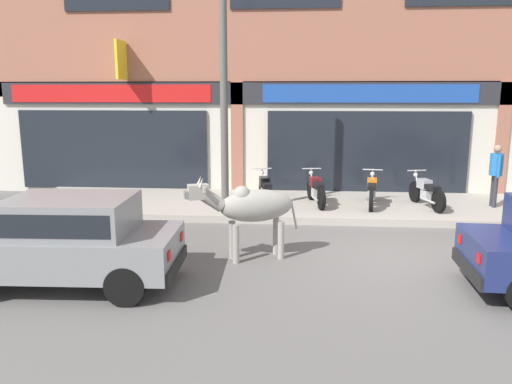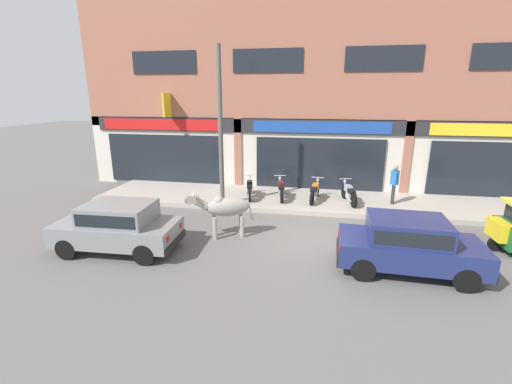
% 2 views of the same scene
% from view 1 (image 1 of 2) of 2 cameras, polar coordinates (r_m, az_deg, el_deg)
% --- Properties ---
extents(ground_plane, '(90.00, 90.00, 0.00)m').
position_cam_1_polar(ground_plane, '(9.94, 16.43, -7.16)').
color(ground_plane, '#605E5B').
extents(sidewalk, '(19.00, 3.46, 0.18)m').
position_cam_1_polar(sidewalk, '(13.65, 13.19, -1.64)').
color(sidewalk, '#A8A093').
rests_on(sidewalk, ground).
extents(shop_building, '(23.00, 1.40, 9.85)m').
position_cam_1_polar(shop_building, '(15.38, 12.88, 17.16)').
color(shop_building, '#9E604C').
rests_on(shop_building, ground).
extents(cow, '(2.04, 1.08, 1.61)m').
position_cam_1_polar(cow, '(9.18, -0.53, -1.69)').
color(cow, '#9E998E').
rests_on(cow, ground).
extents(car_1, '(3.66, 1.73, 1.46)m').
position_cam_1_polar(car_1, '(8.49, -20.67, -4.84)').
color(car_1, black).
rests_on(car_1, ground).
extents(motorcycle_0, '(0.62, 1.79, 0.88)m').
position_cam_1_polar(motorcycle_0, '(13.12, 1.04, 0.26)').
color(motorcycle_0, black).
rests_on(motorcycle_0, sidewalk).
extents(motorcycle_1, '(0.59, 1.80, 0.88)m').
position_cam_1_polar(motorcycle_1, '(13.19, 6.86, 0.25)').
color(motorcycle_1, black).
rests_on(motorcycle_1, sidewalk).
extents(motorcycle_2, '(0.58, 1.80, 0.88)m').
position_cam_1_polar(motorcycle_2, '(13.26, 13.07, 0.09)').
color(motorcycle_2, black).
rests_on(motorcycle_2, sidewalk).
extents(motorcycle_3, '(0.66, 1.78, 0.88)m').
position_cam_1_polar(motorcycle_3, '(13.51, 18.89, -0.03)').
color(motorcycle_3, black).
rests_on(motorcycle_3, sidewalk).
extents(pedestrian, '(0.32, 0.50, 1.60)m').
position_cam_1_polar(pedestrian, '(14.12, 25.74, 2.39)').
color(pedestrian, '#2D2D33').
rests_on(pedestrian, sidewalk).
extents(utility_pole, '(0.18, 0.18, 6.06)m').
position_cam_1_polar(utility_pole, '(11.87, -3.70, 11.93)').
color(utility_pole, '#595651').
rests_on(utility_pole, sidewalk).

